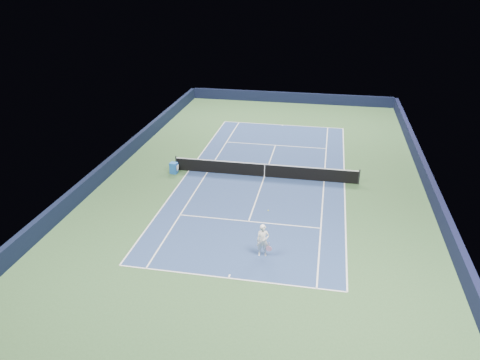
# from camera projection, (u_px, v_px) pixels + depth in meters

# --- Properties ---
(ground) EXTENTS (40.00, 40.00, 0.00)m
(ground) POSITION_uv_depth(u_px,v_px,m) (264.00, 177.00, 32.63)
(ground) COLOR #30512C
(ground) RESTS_ON ground
(wall_far) EXTENTS (22.00, 0.35, 1.10)m
(wall_far) POSITION_uv_depth(u_px,v_px,m) (291.00, 98.00, 50.10)
(wall_far) COLOR black
(wall_far) RESTS_ON ground
(wall_right) EXTENTS (0.35, 40.00, 1.10)m
(wall_right) POSITION_uv_depth(u_px,v_px,m) (428.00, 182.00, 30.55)
(wall_right) COLOR black
(wall_right) RESTS_ON ground
(wall_left) EXTENTS (0.35, 40.00, 1.10)m
(wall_left) POSITION_uv_depth(u_px,v_px,m) (118.00, 158.00, 34.26)
(wall_left) COLOR black
(wall_left) RESTS_ON ground
(court_surface) EXTENTS (10.97, 23.77, 0.01)m
(court_surface) POSITION_uv_depth(u_px,v_px,m) (264.00, 177.00, 32.63)
(court_surface) COLOR navy
(court_surface) RESTS_ON ground
(baseline_far) EXTENTS (10.97, 0.08, 0.00)m
(baseline_far) POSITION_uv_depth(u_px,v_px,m) (283.00, 125.00, 43.24)
(baseline_far) COLOR white
(baseline_far) RESTS_ON ground
(baseline_near) EXTENTS (10.97, 0.08, 0.00)m
(baseline_near) POSITION_uv_depth(u_px,v_px,m) (229.00, 278.00, 22.02)
(baseline_near) COLOR white
(baseline_near) RESTS_ON ground
(sideline_doubles_right) EXTENTS (0.08, 23.77, 0.00)m
(sideline_doubles_right) POSITION_uv_depth(u_px,v_px,m) (344.00, 183.00, 31.69)
(sideline_doubles_right) COLOR white
(sideline_doubles_right) RESTS_ON ground
(sideline_doubles_left) EXTENTS (0.08, 23.77, 0.00)m
(sideline_doubles_left) POSITION_uv_depth(u_px,v_px,m) (189.00, 171.00, 33.57)
(sideline_doubles_left) COLOR white
(sideline_doubles_left) RESTS_ON ground
(sideline_singles_right) EXTENTS (0.08, 23.77, 0.00)m
(sideline_singles_right) POSITION_uv_depth(u_px,v_px,m) (324.00, 181.00, 31.92)
(sideline_singles_right) COLOR white
(sideline_singles_right) RESTS_ON ground
(sideline_singles_left) EXTENTS (0.08, 23.77, 0.00)m
(sideline_singles_left) POSITION_uv_depth(u_px,v_px,m) (207.00, 172.00, 33.34)
(sideline_singles_left) COLOR white
(sideline_singles_left) RESTS_ON ground
(service_line_far) EXTENTS (8.23, 0.08, 0.00)m
(service_line_far) POSITION_uv_depth(u_px,v_px,m) (275.00, 145.00, 38.34)
(service_line_far) COLOR white
(service_line_far) RESTS_ON ground
(service_line_near) EXTENTS (8.23, 0.08, 0.00)m
(service_line_near) POSITION_uv_depth(u_px,v_px,m) (249.00, 221.00, 26.92)
(service_line_near) COLOR white
(service_line_near) RESTS_ON ground
(center_service_line) EXTENTS (0.08, 12.80, 0.00)m
(center_service_line) POSITION_uv_depth(u_px,v_px,m) (264.00, 177.00, 32.63)
(center_service_line) COLOR white
(center_service_line) RESTS_ON ground
(center_mark_far) EXTENTS (0.08, 0.30, 0.00)m
(center_mark_far) POSITION_uv_depth(u_px,v_px,m) (282.00, 125.00, 43.10)
(center_mark_far) COLOR white
(center_mark_far) RESTS_ON ground
(center_mark_near) EXTENTS (0.08, 0.30, 0.00)m
(center_mark_near) POSITION_uv_depth(u_px,v_px,m) (229.00, 276.00, 22.16)
(center_mark_near) COLOR white
(center_mark_near) RESTS_ON ground
(tennis_net) EXTENTS (12.90, 0.10, 1.07)m
(tennis_net) POSITION_uv_depth(u_px,v_px,m) (265.00, 170.00, 32.42)
(tennis_net) COLOR black
(tennis_net) RESTS_ON ground
(sponsor_cube) EXTENTS (0.57, 0.50, 0.80)m
(sponsor_cube) POSITION_uv_depth(u_px,v_px,m) (174.00, 168.00, 33.04)
(sponsor_cube) COLOR blue
(sponsor_cube) RESTS_ON ground
(tennis_player) EXTENTS (0.83, 1.30, 2.09)m
(tennis_player) POSITION_uv_depth(u_px,v_px,m) (263.00, 240.00, 23.43)
(tennis_player) COLOR white
(tennis_player) RESTS_ON ground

